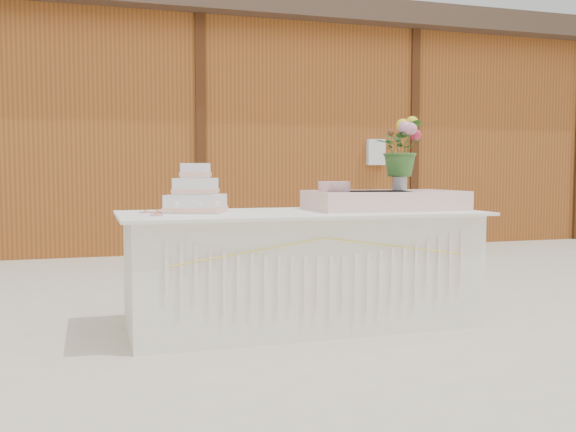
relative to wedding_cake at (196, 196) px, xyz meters
name	(u,v)px	position (x,y,z in m)	size (l,w,h in m)	color
ground	(301,325)	(0.69, -0.12, -0.88)	(80.00, 80.00, 0.00)	beige
barn	(178,130)	(0.68, 5.87, 0.80)	(12.60, 4.60, 3.30)	brown
cake_table	(301,268)	(0.69, -0.13, -0.49)	(2.40, 1.00, 0.77)	silver
wedding_cake	(196,196)	(0.00, 0.00, 0.00)	(0.47, 0.47, 0.32)	white
pink_cake_stand	(334,194)	(0.93, -0.10, 0.00)	(0.28, 0.28, 0.20)	white
satin_runner	(384,200)	(1.32, -0.08, -0.04)	(1.05, 0.61, 0.13)	#F7CFC6
flower_vase	(400,180)	(1.48, -0.01, 0.10)	(0.11, 0.11, 0.15)	#A5A5A9
bouquet	(400,142)	(1.48, -0.01, 0.37)	(0.36, 0.31, 0.40)	#366729
loose_flowers	(154,213)	(-0.28, -0.10, -0.10)	(0.16, 0.38, 0.02)	pink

